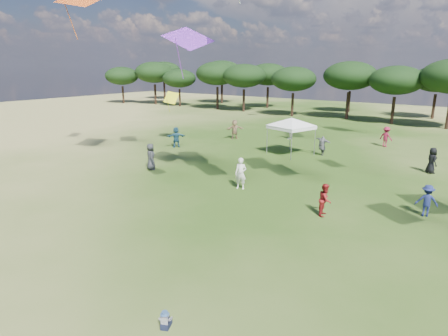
{
  "coord_description": "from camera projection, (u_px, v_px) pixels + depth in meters",
  "views": [
    {
      "loc": [
        6.81,
        -3.74,
        6.83
      ],
      "look_at": [
        -0.06,
        6.0,
        3.55
      ],
      "focal_mm": 30.0,
      "sensor_mm": 36.0,
      "label": 1
    }
  ],
  "objects": [
    {
      "name": "tent_left",
      "position": [
        292.0,
        119.0,
        28.93
      ],
      "size": [
        5.38,
        5.38,
        3.21
      ],
      "rotation": [
        0.0,
        0.0,
        -0.32
      ],
      "color": "gray",
      "rests_on": "ground"
    },
    {
      "name": "toddler",
      "position": [
        165.0,
        320.0,
        10.01
      ],
      "size": [
        0.4,
        0.43,
        0.52
      ],
      "rotation": [
        0.0,
        0.0,
        0.42
      ],
      "color": "black",
      "rests_on": "ground"
    },
    {
      "name": "tree_line",
      "position": [
        448.0,
        78.0,
        43.12
      ],
      "size": [
        108.78,
        17.63,
        7.77
      ],
      "color": "black",
      "rests_on": "ground"
    },
    {
      "name": "festival_crowd",
      "position": [
        314.0,
        149.0,
        27.61
      ],
      "size": [
        29.2,
        18.82,
        1.91
      ],
      "color": "maroon",
      "rests_on": "ground"
    }
  ]
}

